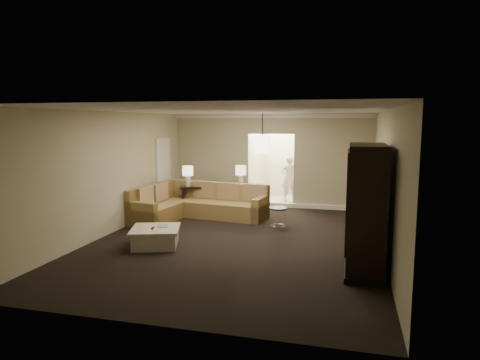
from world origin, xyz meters
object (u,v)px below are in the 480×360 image
(sectional_sofa, at_px, (194,204))
(drink_table, at_px, (278,214))
(console_table, at_px, (215,196))
(armoire, at_px, (365,211))
(person, at_px, (289,176))
(coffee_table, at_px, (156,237))

(sectional_sofa, height_order, drink_table, sectional_sofa)
(console_table, bearing_deg, sectional_sofa, -129.10)
(armoire, height_order, person, armoire)
(armoire, bearing_deg, coffee_table, 173.76)
(coffee_table, xyz_separation_m, console_table, (0.14, 3.57, 0.25))
(person, bearing_deg, coffee_table, 62.34)
(sectional_sofa, bearing_deg, armoire, -28.33)
(coffee_table, height_order, person, person)
(drink_table, distance_m, person, 3.73)
(armoire, distance_m, person, 6.49)
(sectional_sofa, distance_m, drink_table, 2.51)
(coffee_table, distance_m, person, 6.05)
(armoire, bearing_deg, sectional_sofa, 143.70)
(person, bearing_deg, sectional_sofa, 45.67)
(drink_table, bearing_deg, coffee_table, -138.46)
(sectional_sofa, xyz_separation_m, console_table, (0.31, 0.87, 0.08))
(console_table, xyz_separation_m, person, (1.85, 2.10, 0.38))
(coffee_table, bearing_deg, console_table, 87.74)
(drink_table, xyz_separation_m, person, (-0.25, 3.69, 0.44))
(person, bearing_deg, armoire, 100.93)
(console_table, height_order, person, person)
(console_table, bearing_deg, person, 29.07)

